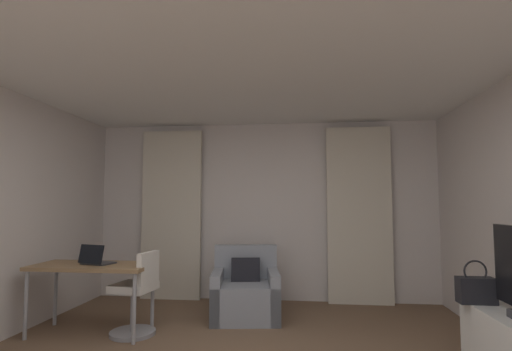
# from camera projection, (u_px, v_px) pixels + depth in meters

# --- Properties ---
(wall_window) EXTENTS (5.12, 0.06, 2.60)m
(wall_window) POSITION_uv_depth(u_px,v_px,m) (264.00, 210.00, 5.74)
(wall_window) COLOR silver
(wall_window) RESTS_ON ground
(ceiling) EXTENTS (5.12, 6.12, 0.06)m
(ceiling) POSITION_uv_depth(u_px,v_px,m) (226.00, 36.00, 2.83)
(ceiling) COLOR white
(ceiling) RESTS_ON wall_left
(curtain_left_panel) EXTENTS (0.90, 0.06, 2.50)m
(curtain_left_panel) POSITION_uv_depth(u_px,v_px,m) (171.00, 214.00, 5.75)
(curtain_left_panel) COLOR beige
(curtain_left_panel) RESTS_ON ground
(curtain_right_panel) EXTENTS (0.90, 0.06, 2.50)m
(curtain_right_panel) POSITION_uv_depth(u_px,v_px,m) (359.00, 214.00, 5.45)
(curtain_right_panel) COLOR beige
(curtain_right_panel) RESTS_ON ground
(armchair) EXTENTS (0.91, 0.89, 0.86)m
(armchair) POSITION_uv_depth(u_px,v_px,m) (246.00, 294.00, 4.75)
(armchair) COLOR gray
(armchair) RESTS_ON ground
(desk) EXTENTS (1.27, 0.59, 0.74)m
(desk) POSITION_uv_depth(u_px,v_px,m) (93.00, 271.00, 4.18)
(desk) COLOR olive
(desk) RESTS_ON ground
(desk_chair) EXTENTS (0.48, 0.48, 0.88)m
(desk_chair) POSITION_uv_depth(u_px,v_px,m) (137.00, 297.00, 4.13)
(desk_chair) COLOR gray
(desk_chair) RESTS_ON ground
(laptop) EXTENTS (0.38, 0.33, 0.22)m
(laptop) POSITION_uv_depth(u_px,v_px,m) (96.00, 260.00, 4.18)
(laptop) COLOR #2D2D33
(laptop) RESTS_ON desk
(handbag_primary) EXTENTS (0.30, 0.14, 0.37)m
(handbag_primary) POSITION_uv_depth(u_px,v_px,m) (476.00, 289.00, 3.30)
(handbag_primary) COLOR black
(handbag_primary) RESTS_ON tv_console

